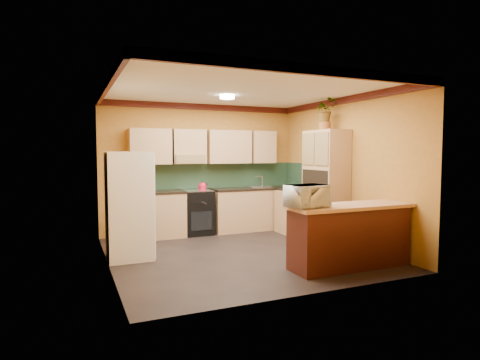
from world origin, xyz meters
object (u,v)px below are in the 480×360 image
Objects in this scene: base_cabinets_back at (226,211)px; breakfast_bar at (349,238)px; fridge at (129,206)px; pantry at (325,186)px; stove at (197,212)px; microwave at (307,196)px.

breakfast_bar is (0.71, -3.17, 0.00)m from base_cabinets_back.
fridge is at bearing 148.57° from breakfast_bar.
pantry is 1.17× the size of breakfast_bar.
base_cabinets_back and breakfast_bar have the same top height.
microwave reaches higher than stove.
microwave is (-0.73, 0.00, 0.65)m from breakfast_bar.
fridge is 2.80m from microwave.
breakfast_bar is at bearing -10.11° from microwave.
base_cabinets_back is 3.24m from microwave.
microwave is at bearing 180.00° from breakfast_bar.
base_cabinets_back is 2.15× the size of fridge.
fridge is at bearing 177.44° from pantry.
base_cabinets_back is at bearing 79.55° from microwave.
fridge reaches higher than stove.
pantry reaches higher than microwave.
breakfast_bar is (1.34, -3.17, -0.02)m from stove.
stove reaches higher than breakfast_bar.
microwave is (2.16, -1.77, 0.24)m from fridge.
stove is at bearing 142.58° from pantry.
pantry is at bearing -47.77° from base_cabinets_back.
fridge is (-1.55, -1.41, 0.39)m from stove.
stove is at bearing 42.13° from fridge.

